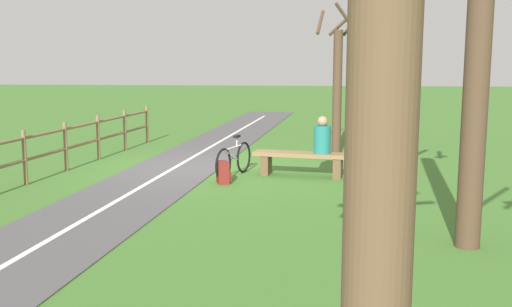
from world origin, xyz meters
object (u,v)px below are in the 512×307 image
object	(u,v)px
bench	(302,159)
tree_near_bench	(338,84)
person_seated	(322,137)
tree_far_left	(478,68)
bicycle	(234,160)
tree_far_right	(385,66)
backpack	(223,173)

from	to	relation	value
bench	tree_near_bench	size ratio (longest dim) A/B	0.54
person_seated	tree_far_left	bearing A→B (deg)	121.53
bicycle	tree_near_bench	world-z (taller)	tree_near_bench
bicycle	tree_far_right	size ratio (longest dim) A/B	0.31
tree_far_left	tree_far_right	world-z (taller)	tree_far_left
tree_far_left	bicycle	bearing A→B (deg)	-50.43
bench	tree_far_left	size ratio (longest dim) A/B	0.40
bicycle	bench	bearing A→B (deg)	115.76
bicycle	tree_far_left	world-z (taller)	tree_far_left
person_seated	backpack	size ratio (longest dim) A/B	1.78
bench	tree_far_right	xyz separation A→B (m)	(-0.44, 9.58, 2.02)
bicycle	backpack	xyz separation A→B (m)	(0.13, 0.67, -0.14)
person_seated	tree_near_bench	xyz separation A→B (m)	(-0.42, -2.80, 0.97)
bicycle	tree_near_bench	bearing A→B (deg)	160.97
bicycle	person_seated	bearing A→B (deg)	111.79
tree_far_left	tree_far_right	bearing A→B (deg)	70.85
bicycle	tree_far_right	bearing A→B (deg)	29.09
tree_near_bench	tree_far_left	distance (m)	7.38
bench	backpack	world-z (taller)	bench
backpack	tree_near_bench	size ratio (longest dim) A/B	0.11
bench	bicycle	xyz separation A→B (m)	(1.38, 0.18, 0.00)
bench	tree_near_bench	bearing A→B (deg)	-97.36
bench	tree_far_right	world-z (taller)	tree_far_right
bench	backpack	bearing A→B (deg)	39.05
tree_near_bench	tree_far_right	size ratio (longest dim) A/B	0.75
bench	tree_far_right	distance (m)	9.80
bench	bicycle	size ratio (longest dim) A/B	1.30
backpack	tree_near_bench	world-z (taller)	tree_near_bench
bench	tree_far_right	bearing A→B (deg)	102.25
backpack	bicycle	bearing A→B (deg)	-101.01
bench	bicycle	distance (m)	1.39
person_seated	tree_far_right	xyz separation A→B (m)	(-0.03, 9.51, 1.55)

